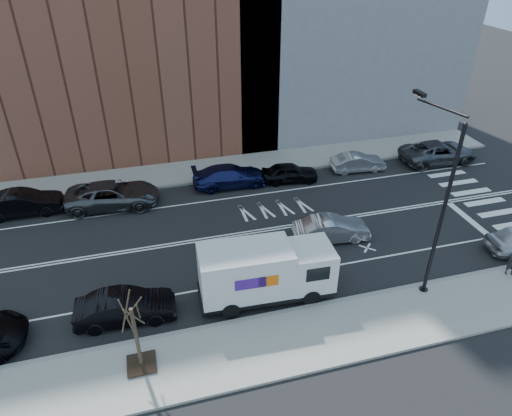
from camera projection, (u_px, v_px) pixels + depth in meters
ground at (252, 232)px, 27.60m from camera, size 120.00×120.00×0.00m
sidewalk_near at (302, 339)px, 20.34m from camera, size 44.00×3.60×0.15m
sidewalk_far at (222, 168)px, 34.78m from camera, size 44.00×3.60×0.15m
curb_near at (289, 311)px, 21.81m from camera, size 44.00×0.25×0.17m
curb_far at (227, 178)px, 33.29m from camera, size 44.00×0.25×0.17m
crosswalk at (478, 197)px, 31.18m from camera, size 3.00×14.00×0.01m
road_markings at (252, 232)px, 27.60m from camera, size 40.00×8.60×0.01m
bldg_brick at (89, 4)px, 32.81m from camera, size 26.00×10.00×22.00m
streetlight at (438, 201)px, 20.82m from camera, size 0.44×4.02×9.34m
street_tree at (138, 343)px, 18.38m from camera, size 1.20×1.20×3.75m
fedex_van at (265, 272)px, 21.98m from camera, size 6.73×2.61×3.03m
far_parked_b at (23, 203)px, 28.96m from camera, size 4.80×1.68×1.58m
far_parked_c at (113, 195)px, 29.76m from camera, size 6.16×3.24×1.65m
far_parked_d at (230, 176)px, 32.15m from camera, size 5.31×2.25×1.53m
far_parked_e at (290, 173)px, 32.76m from camera, size 4.23×2.15×1.38m
far_parked_f at (358, 162)px, 34.22m from camera, size 4.17×1.74×1.34m
far_parked_g at (438, 152)px, 35.40m from camera, size 6.02×2.93×1.65m
driving_sedan at (331, 229)px, 26.59m from camera, size 4.56×1.98×1.46m
near_parked_rear_a at (125, 307)px, 21.09m from camera, size 4.65×1.83×1.51m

